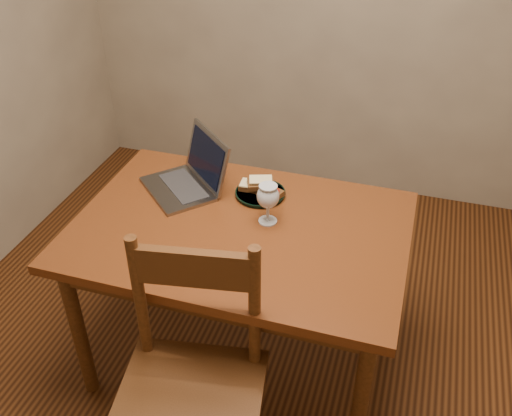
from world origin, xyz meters
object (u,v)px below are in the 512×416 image
(chair, at_px, (190,381))
(laptop, at_px, (191,174))
(milk_glass, at_px, (268,204))
(table, at_px, (240,244))
(plate, at_px, (260,194))

(chair, height_order, laptop, laptop)
(laptop, bearing_deg, chair, -25.82)
(chair, distance_m, milk_glass, 0.73)
(chair, xyz_separation_m, milk_glass, (0.07, 0.67, 0.28))
(table, height_order, plate, plate)
(milk_glass, bearing_deg, laptop, 158.52)
(chair, height_order, milk_glass, chair)
(table, bearing_deg, laptop, 143.37)
(table, relative_size, plate, 6.11)
(plate, distance_m, laptop, 0.31)
(chair, xyz_separation_m, plate, (-0.02, 0.84, 0.20))
(table, distance_m, milk_glass, 0.21)
(chair, bearing_deg, table, 83.09)
(table, xyz_separation_m, laptop, (-0.29, 0.21, 0.15))
(milk_glass, height_order, laptop, laptop)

